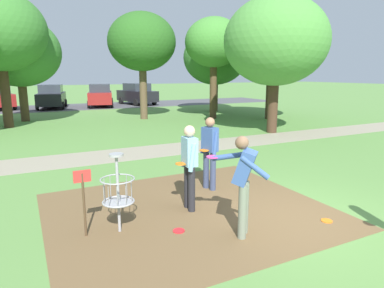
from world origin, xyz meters
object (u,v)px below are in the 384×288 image
Objects in this scene: frisbee_mid_grass at (179,231)px; tree_near_left at (214,43)px; tree_mid_left at (272,50)px; tree_far_right at (19,52)px; disc_golf_basket at (114,191)px; parked_car_rightmost at (137,94)px; player_foreground_watching at (210,149)px; parked_car_center_left at (51,96)px; parked_car_center_right at (100,95)px; player_waiting_left at (243,179)px; tree_mid_center at (215,58)px; tree_far_center at (142,42)px; tree_far_left at (276,41)px; frisbee_by_tee at (327,221)px; player_throwing at (189,163)px.

tree_near_left reaches higher than frisbee_mid_grass.
tree_mid_left reaches higher than tree_far_right.
parked_car_rightmost is at bearing 71.40° from disc_golf_basket.
player_foreground_watching is 0.38× the size of parked_car_center_left.
tree_near_left is (6.55, 11.08, 3.44)m from player_foreground_watching.
parked_car_center_left is at bearing 175.94° from parked_car_center_right.
tree_mid_center is at bearing 60.89° from player_waiting_left.
tree_far_center is 10.38m from parked_car_rightmost.
tree_mid_center is 1.26× the size of parked_car_center_right.
frisbee_mid_grass is 11.52m from tree_far_left.
frisbee_by_tee is (1.72, -0.27, -0.98)m from player_waiting_left.
frisbee_by_tee is 0.03× the size of tree_far_left.
player_waiting_left is 0.38× the size of parked_car_rightmost.
frisbee_by_tee is 24.68m from parked_car_center_left.
tree_near_left is 1.32× the size of parked_car_center_left.
tree_mid_left is 17.08m from parked_car_center_left.
tree_far_left is at bearing -86.07° from parked_car_rightmost.
player_foreground_watching is 2.38m from player_waiting_left.
tree_near_left is at bearing 59.40° from player_foreground_watching.
frisbee_mid_grass is at bearing -89.77° from parked_car_center_left.
tree_mid_left reaches higher than player_waiting_left.
tree_near_left is at bearing 57.54° from frisbee_mid_grass.
parked_car_center_left is at bearing 87.82° from disc_golf_basket.
tree_mid_left is at bearing 54.80° from frisbee_by_tee.
tree_mid_center is at bearing 54.48° from disc_golf_basket.
frisbee_by_tee is at bearing -92.34° from parked_car_center_right.
tree_far_center reaches higher than tree_mid_center.
tree_far_center is 1.37× the size of parked_car_center_left.
player_foreground_watching is at bearing -120.90° from tree_mid_center.
tree_mid_center is at bearing 58.14° from tree_near_left.
frisbee_mid_grass is at bearing -122.33° from tree_mid_center.
frisbee_by_tee is 2.76m from frisbee_mid_grass.
tree_far_right reaches higher than frisbee_mid_grass.
tree_far_left reaches higher than player_waiting_left.
parked_car_center_left reaches higher than disc_golf_basket.
disc_golf_basket is 1.63m from player_throwing.
tree_near_left is 5.57m from tree_far_left.
tree_far_left is at bearing -74.76° from parked_car_center_right.
player_foreground_watching is at bearing -139.51° from tree_far_left.
parked_car_rightmost reaches higher than frisbee_mid_grass.
tree_far_left is 1.35× the size of parked_car_center_left.
frisbee_mid_grass is at bearing 146.22° from player_waiting_left.
player_throwing is at bearing -135.45° from tree_mid_left.
disc_golf_basket is 24.63m from parked_car_rightmost.
frisbee_mid_grass is 0.03× the size of tree_far_center.
tree_near_left is at bearing -67.04° from parked_car_center_right.
player_throwing is 0.28× the size of tree_mid_left.
parked_car_center_left is 6.98m from parked_car_rightmost.
parked_car_center_right is at bearing 112.96° from tree_near_left.
tree_near_left is (8.12, 12.76, 4.40)m from frisbee_mid_grass.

